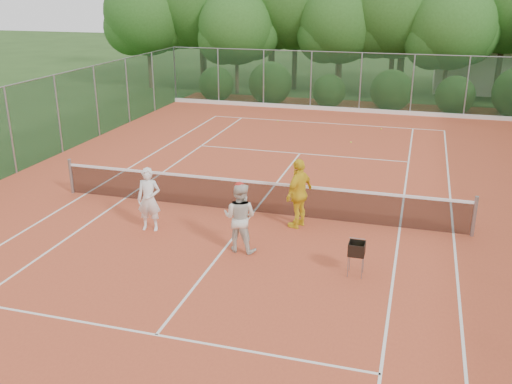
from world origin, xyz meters
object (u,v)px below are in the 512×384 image
Objects in this scene: player_center_grp at (240,217)px; player_yellow at (299,193)px; player_white at (149,199)px; ball_hopper at (357,249)px.

player_yellow reaches higher than player_center_grp.
player_white is 0.90× the size of player_yellow.
player_white is at bearing 154.82° from ball_hopper.
player_yellow is (3.74, 1.32, 0.09)m from player_white.
ball_hopper is (2.88, -0.50, -0.25)m from player_center_grp.
player_center_grp reaches higher than player_white.
player_center_grp is at bearing -19.90° from player_white.
player_center_grp is 2.94m from ball_hopper.
player_white is 2.73m from player_center_grp.
player_yellow reaches higher than player_white.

